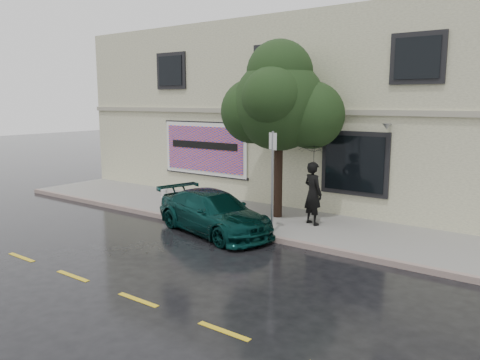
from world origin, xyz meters
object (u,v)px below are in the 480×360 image
Objects in this scene: car at (214,212)px; street_tree at (279,105)px; pedestrian at (313,193)px; fire_hydrant at (165,198)px.

street_tree is (0.83, 2.36, 3.20)m from car.
pedestrian is (2.22, 2.16, 0.51)m from car.
car is 5.99× the size of fire_hydrant.
pedestrian is 2.73× the size of fire_hydrant.
car reaches higher than fire_hydrant.
car is 4.06m from street_tree.
car is at bearing -109.39° from street_tree.
street_tree is at bearing -4.73° from car.
fire_hydrant is (-5.45, -1.03, -0.63)m from pedestrian.
pedestrian is 3.04m from street_tree.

